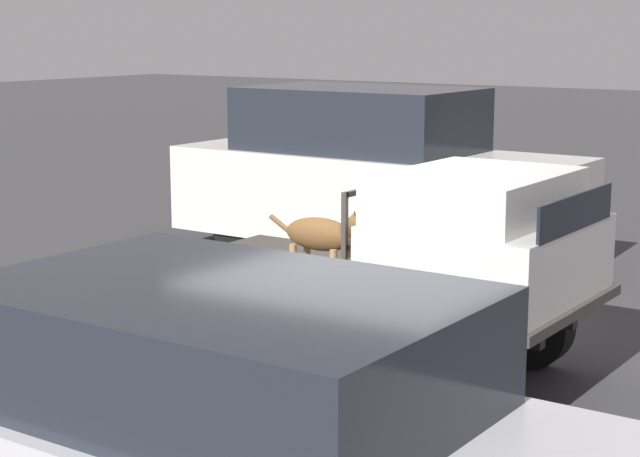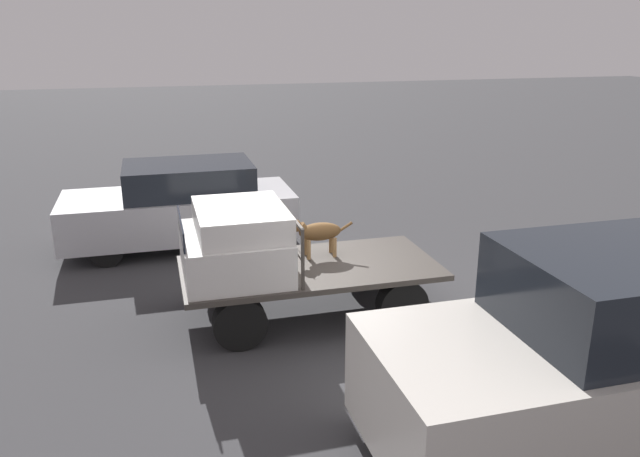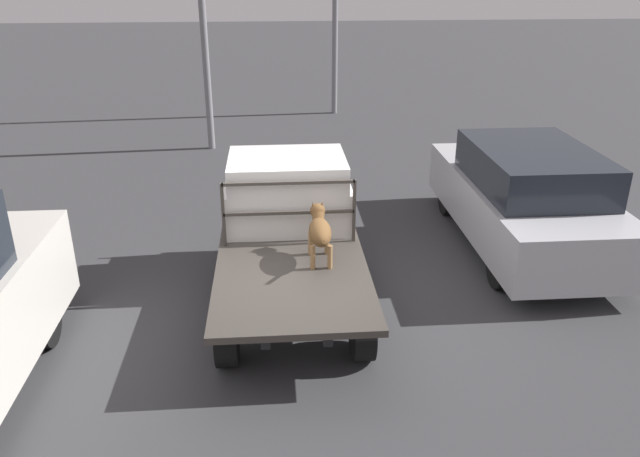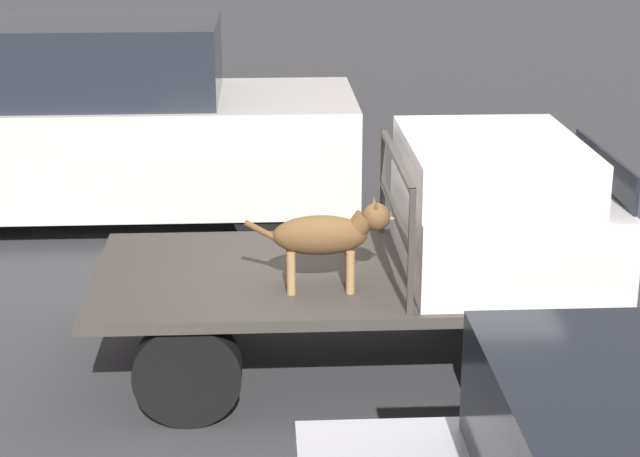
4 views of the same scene
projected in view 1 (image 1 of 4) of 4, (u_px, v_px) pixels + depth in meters
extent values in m
plane|color=#38383A|center=(367.00, 365.00, 9.11)|extent=(80.00, 80.00, 0.00)
cylinder|color=black|center=(530.00, 325.00, 9.02)|extent=(0.72, 0.24, 0.72)
cylinder|color=black|center=(446.00, 372.00, 7.79)|extent=(0.72, 0.24, 0.72)
cylinder|color=black|center=(308.00, 288.00, 10.29)|extent=(0.72, 0.24, 0.72)
cylinder|color=black|center=(206.00, 323.00, 9.07)|extent=(0.72, 0.24, 0.72)
cube|color=black|center=(387.00, 288.00, 9.26)|extent=(3.41, 0.10, 0.18)
cube|color=black|center=(347.00, 304.00, 8.74)|extent=(3.41, 0.10, 0.18)
cube|color=#3D3833|center=(368.00, 281.00, 8.97)|extent=(3.71, 1.83, 0.08)
cube|color=silver|center=(487.00, 257.00, 8.30)|extent=(1.43, 1.71, 0.59)
cube|color=silver|center=(477.00, 195.00, 8.27)|extent=(1.21, 1.57, 0.36)
cube|color=black|center=(576.00, 212.00, 7.83)|extent=(0.02, 1.40, 0.27)
cube|color=#3D3833|center=(448.00, 216.00, 9.39)|extent=(0.04, 0.04, 0.84)
cube|color=#3D3833|center=(345.00, 248.00, 8.04)|extent=(0.04, 0.04, 0.84)
cube|color=#3D3833|center=(401.00, 182.00, 8.64)|extent=(0.04, 1.67, 0.04)
cube|color=#3D3833|center=(400.00, 231.00, 8.72)|extent=(0.04, 1.67, 0.04)
cylinder|color=#9E7547|center=(347.00, 263.00, 8.76)|extent=(0.06, 0.06, 0.30)
cylinder|color=#9E7547|center=(333.00, 268.00, 8.60)|extent=(0.06, 0.06, 0.30)
cylinder|color=#9E7547|center=(307.00, 257.00, 8.99)|extent=(0.06, 0.06, 0.30)
cylinder|color=#9E7547|center=(293.00, 262.00, 8.82)|extent=(0.06, 0.06, 0.30)
ellipsoid|color=brown|center=(320.00, 234.00, 8.75)|extent=(0.65, 0.27, 0.27)
sphere|color=#9E7547|center=(338.00, 242.00, 8.66)|extent=(0.12, 0.12, 0.12)
cylinder|color=brown|center=(348.00, 229.00, 8.58)|extent=(0.19, 0.15, 0.19)
sphere|color=brown|center=(359.00, 224.00, 8.51)|extent=(0.19, 0.19, 0.19)
cone|color=#9E7547|center=(368.00, 227.00, 8.47)|extent=(0.11, 0.11, 0.11)
cone|color=brown|center=(362.00, 213.00, 8.55)|extent=(0.06, 0.08, 0.10)
cone|color=brown|center=(355.00, 215.00, 8.46)|extent=(0.06, 0.08, 0.10)
cylinder|color=brown|center=(283.00, 226.00, 8.95)|extent=(0.27, 0.04, 0.18)
cylinder|color=black|center=(165.00, 448.00, 6.55)|extent=(0.60, 0.20, 0.60)
cube|color=#1E232B|center=(224.00, 345.00, 5.10)|extent=(2.39, 1.63, 0.58)
cylinder|color=black|center=(521.00, 237.00, 13.10)|extent=(0.60, 0.20, 0.60)
cylinder|color=black|center=(458.00, 261.00, 11.75)|extent=(0.60, 0.20, 0.60)
cylinder|color=black|center=(312.00, 212.00, 14.85)|extent=(0.60, 0.20, 0.60)
cylinder|color=black|center=(236.00, 230.00, 13.50)|extent=(0.60, 0.20, 0.60)
cube|color=beige|center=(377.00, 195.00, 13.21)|extent=(5.06, 1.95, 1.07)
cube|color=#1E232B|center=(360.00, 119.00, 13.18)|extent=(2.78, 1.76, 0.77)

